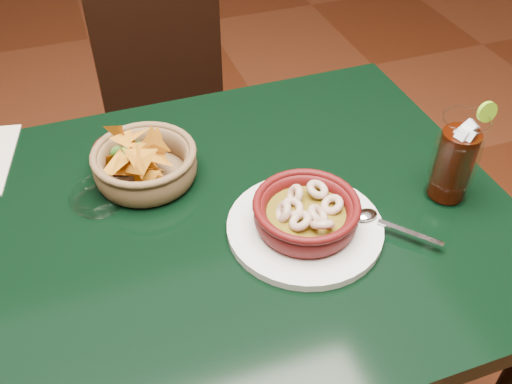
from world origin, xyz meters
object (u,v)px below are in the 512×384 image
object	(u,v)px
dining_chair	(176,126)
shrimp_plate	(306,217)
chip_basket	(145,164)
dining_table	(181,266)
cola_drink	(455,159)

from	to	relation	value
dining_chair	shrimp_plate	bearing A→B (deg)	-85.21
chip_basket	shrimp_plate	bearing A→B (deg)	-44.92
dining_table	cola_drink	distance (m)	0.53
cola_drink	shrimp_plate	bearing A→B (deg)	179.77
dining_table	cola_drink	bearing A→B (deg)	-9.27
dining_table	chip_basket	world-z (taller)	chip_basket
chip_basket	cola_drink	size ratio (longest dim) A/B	1.19
shrimp_plate	chip_basket	xyz separation A→B (m)	(-0.23, 0.23, 0.00)
shrimp_plate	dining_chair	bearing A→B (deg)	94.79
cola_drink	dining_chair	bearing A→B (deg)	113.80
dining_chair	chip_basket	bearing A→B (deg)	-106.41
dining_chair	chip_basket	distance (m)	0.66
dining_table	shrimp_plate	distance (m)	0.26
cola_drink	chip_basket	bearing A→B (deg)	155.74
dining_chair	cola_drink	bearing A→B (deg)	-66.20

